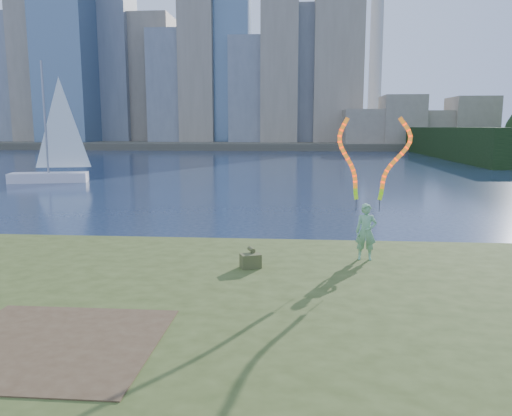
{
  "coord_description": "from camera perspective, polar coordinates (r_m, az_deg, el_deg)",
  "views": [
    {
      "loc": [
        1.48,
        -10.07,
        4.07
      ],
      "look_at": [
        0.57,
        1.0,
        2.26
      ],
      "focal_mm": 35.0,
      "sensor_mm": 36.0,
      "label": 1
    }
  ],
  "objects": [
    {
      "name": "far_shore",
      "position": [
        105.14,
        3.92,
        7.35
      ],
      "size": [
        320.0,
        40.0,
        1.2
      ],
      "primitive_type": "cube",
      "color": "#4E4939",
      "rests_on": "ground"
    },
    {
      "name": "ground",
      "position": [
        10.96,
        -3.5,
        -12.55
      ],
      "size": [
        320.0,
        320.0,
        0.0
      ],
      "primitive_type": "plane",
      "color": "#192640",
      "rests_on": "ground"
    },
    {
      "name": "sailboat",
      "position": [
        39.99,
        -22.27,
        4.91
      ],
      "size": [
        5.85,
        3.13,
        8.82
      ],
      "rotation": [
        0.0,
        0.0,
        0.27
      ],
      "color": "white",
      "rests_on": "ground"
    },
    {
      "name": "woman_with_ribbons",
      "position": [
        12.54,
        12.61,
        0.77
      ],
      "size": [
        1.95,
        0.41,
        3.82
      ],
      "rotation": [
        0.0,
        0.0,
        -0.11
      ],
      "color": "#1C802E",
      "rests_on": "grassy_knoll"
    },
    {
      "name": "dirt_patch",
      "position": [
        8.45,
        -22.29,
        -14.16
      ],
      "size": [
        3.2,
        3.0,
        0.02
      ],
      "primitive_type": "cube",
      "color": "#47331E",
      "rests_on": "grassy_knoll"
    },
    {
      "name": "grassy_knoll",
      "position": [
        8.75,
        -5.74,
        -16.02
      ],
      "size": [
        20.0,
        18.0,
        0.8
      ],
      "color": "#374619",
      "rests_on": "ground"
    },
    {
      "name": "canvas_bag",
      "position": [
        11.76,
        -0.62,
        -5.97
      ],
      "size": [
        0.54,
        0.61,
        0.44
      ],
      "rotation": [
        0.0,
        0.0,
        0.39
      ],
      "color": "#424421",
      "rests_on": "grassy_knoll"
    }
  ]
}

